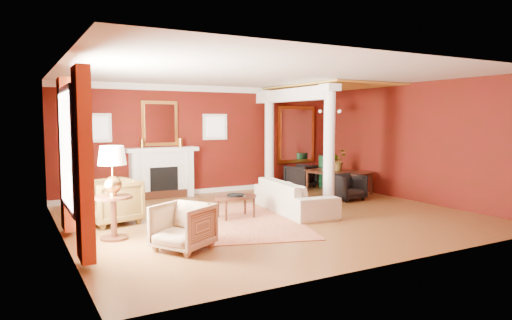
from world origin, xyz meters
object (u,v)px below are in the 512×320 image
armchair_stripe (183,224)px  side_table (113,176)px  coffee_table (236,198)px  sofa (294,191)px  armchair_leopard (111,199)px  dining_table (339,175)px

armchair_stripe → side_table: 1.56m
armchair_stripe → coffee_table: 2.38m
sofa → armchair_stripe: bearing=124.0°
armchair_leopard → side_table: size_ratio=0.61×
sofa → side_table: (-3.88, -0.43, 0.60)m
armchair_stripe → coffee_table: size_ratio=0.89×
coffee_table → side_table: 2.65m
sofa → armchair_leopard: (-3.69, 0.74, 0.01)m
armchair_stripe → dining_table: dining_table is taller
side_table → dining_table: 6.75m
coffee_table → dining_table: (3.90, 1.51, 0.07)m
armchair_leopard → coffee_table: size_ratio=1.06×
armchair_stripe → side_table: size_ratio=0.51×
armchair_stripe → coffee_table: (1.72, 1.65, 0.01)m
side_table → dining_table: (6.42, 2.01, -0.58)m
armchair_leopard → armchair_stripe: bearing=1.5°
dining_table → coffee_table: bearing=94.3°
armchair_leopard → dining_table: size_ratio=0.55×
armchair_leopard → dining_table: (6.23, 0.84, 0.00)m
armchair_leopard → coffee_table: bearing=60.7°
coffee_table → side_table: size_ratio=0.57×
sofa → dining_table: size_ratio=1.37×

